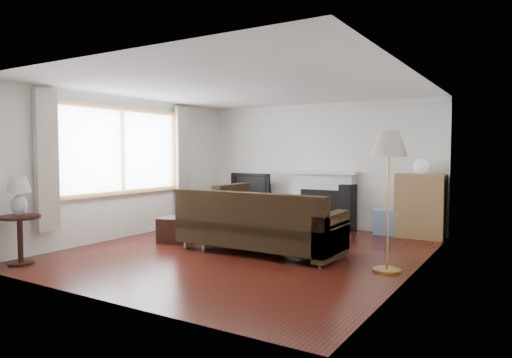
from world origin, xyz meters
The scene contains 17 objects.
room centered at (0.00, 0.00, 1.25)m, with size 5.10×5.60×2.54m.
window centered at (-2.45, -0.20, 1.55)m, with size 0.12×2.74×1.54m, color olive.
curtain_near centered at (-2.40, -1.72, 1.40)m, with size 0.10×0.35×2.10m, color beige.
curtain_far centered at (-2.40, 1.32, 1.40)m, with size 0.10×0.35×2.10m, color beige.
fireplace centered at (0.15, 2.64, 0.57)m, with size 1.40×0.26×1.15m, color white.
tv_stand centered at (-1.41, 2.48, 0.26)m, with size 1.05×0.47×0.52m, color black.
television centered at (-1.41, 2.48, 0.80)m, with size 0.96×0.13×0.55m, color black.
speaker_left centered at (-1.16, 2.54, 0.42)m, with size 0.24×0.28×0.85m, color black.
speaker_right centered at (0.70, 2.55, 0.45)m, with size 0.25×0.30×0.90m, color black.
bookshelf centered at (2.05, 2.52, 0.57)m, with size 0.83×0.39×1.14m, color olive.
globe_lamp centered at (2.05, 2.52, 1.27)m, with size 0.26×0.26×0.26m, color white.
sectional_sofa centered at (0.23, 0.02, 0.44)m, with size 2.73×2.00×0.88m, color black.
coffee_table centered at (0.49, 1.41, 0.20)m, with size 1.03×0.56×0.40m, color #8E5D43.
footstool centered at (-1.41, -0.01, 0.21)m, with size 0.50×0.50×0.42m, color black.
floor_lamp centered at (2.19, -0.08, 0.90)m, with size 0.46×0.46×1.80m, color #C58D44.
side_table centered at (-2.15, -2.31, 0.33)m, with size 0.54×0.54×0.67m, color black.
table_lamp centered at (-2.15, -2.31, 0.93)m, with size 0.32×0.32×0.52m, color silver.
Camera 1 is at (3.77, -5.85, 1.52)m, focal length 32.00 mm.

